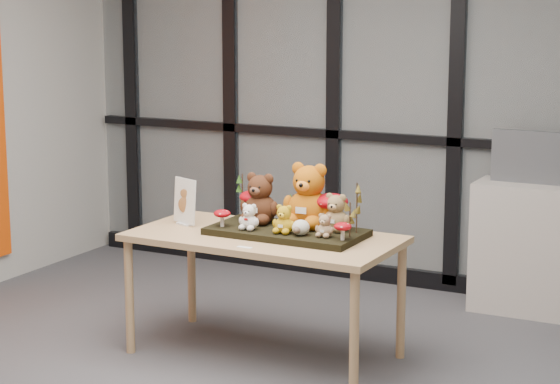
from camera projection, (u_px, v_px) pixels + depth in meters
The scene contains 24 objects.
room_shell at pixel (209, 68), 4.79m from camera, with size 5.00×5.00×5.00m.
glass_partition at pixel (394, 85), 7.00m from camera, with size 4.90×0.06×2.78m.
display_table at pixel (264, 247), 5.67m from camera, with size 1.51×0.78×0.70m.
diorama_tray at pixel (287, 232), 5.65m from camera, with size 0.86×0.43×0.04m, color black.
bear_pooh_yellow at pixel (309, 192), 5.68m from camera, with size 0.30×0.28×0.40m, color #BB5C0B, non-canonical shape.
bear_brown_medium at pixel (260, 195), 5.79m from camera, with size 0.24×0.22×0.32m, color #402011, non-canonical shape.
bear_tan_back at pixel (336, 210), 5.59m from camera, with size 0.17×0.16×0.23m, color olive, non-canonical shape.
bear_small_yellow at pixel (284, 218), 5.53m from camera, with size 0.13×0.12×0.17m, color #C49513, non-canonical shape.
bear_white_bow at pixel (249, 215), 5.62m from camera, with size 0.12×0.11×0.16m, color white, non-canonical shape.
bear_beige_small at pixel (325, 224), 5.45m from camera, with size 0.11×0.10×0.14m, color #A3805A, non-canonical shape.
plush_cream_hedgehog at pixel (301, 227), 5.49m from camera, with size 0.07×0.07×0.09m, color silver, non-canonical shape.
mushroom_back_left at pixel (254, 203), 5.87m from camera, with size 0.17×0.17×0.19m, color #92040D, non-canonical shape.
mushroom_back_right at pixel (331, 209), 5.66m from camera, with size 0.19×0.19×0.21m, color #92040D, non-canonical shape.
mushroom_front_left at pixel (222, 217), 5.70m from camera, with size 0.10×0.10×0.11m, color #92040D, non-canonical shape.
mushroom_front_right at pixel (343, 230), 5.38m from camera, with size 0.10×0.10×0.11m, color #92040D, non-canonical shape.
sprig_green_far_left at pixel (242, 196), 5.88m from camera, with size 0.05×0.05×0.27m, color #0E360C, non-canonical shape.
sprig_green_mid_left at pixel (259, 202), 5.89m from camera, with size 0.05×0.05×0.20m, color #0E360C, non-canonical shape.
sprig_dry_far_right at pixel (357, 208), 5.53m from camera, with size 0.05×0.05×0.28m, color brown, non-canonical shape.
sprig_dry_mid_right at pixel (350, 220), 5.43m from camera, with size 0.05×0.05×0.19m, color brown, non-canonical shape.
sprig_green_centre at pixel (293, 208), 5.80m from camera, with size 0.05×0.05×0.16m, color #0E360C, non-canonical shape.
sign_holder at pixel (185, 204), 5.90m from camera, with size 0.19×0.09×0.27m.
label_card at pixel (245, 247), 5.38m from camera, with size 0.08×0.03×0.00m, color white.
cabinet at pixel (524, 248), 6.54m from camera, with size 0.63×0.37×0.85m, color #ABA199.
monitor at pixel (529, 157), 6.44m from camera, with size 0.47×0.05×0.34m.
Camera 1 is at (2.48, -4.13, 2.00)m, focal length 65.00 mm.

